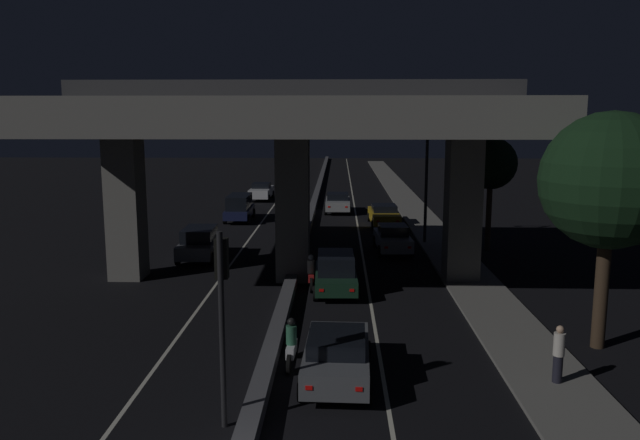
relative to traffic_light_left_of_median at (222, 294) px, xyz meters
name	(u,v)px	position (x,y,z in m)	size (l,w,h in m)	color
lane_line_left_inner	(266,216)	(-2.71, 32.09, -3.27)	(0.12, 126.00, 0.00)	beige
lane_line_right_inner	(356,216)	(4.03, 32.09, -3.27)	(0.12, 126.00, 0.00)	beige
median_divider	(311,213)	(0.66, 32.09, -3.06)	(0.51, 126.00, 0.42)	#4C4C51
sidewalk_right	(432,233)	(8.70, 25.09, -3.21)	(2.52, 126.00, 0.12)	slate
elevated_overpass	(292,126)	(0.66, 13.72, 3.69)	(20.25, 13.93, 8.96)	slate
traffic_light_left_of_median	(222,294)	(0.00, 0.00, 0.00)	(0.30, 0.49, 4.79)	black
street_lamp	(421,169)	(7.43, 21.94, 1.13)	(2.29, 0.32, 7.36)	#2D2D30
car_grey_lead	(337,355)	(2.70, 2.62, -2.51)	(2.05, 4.27, 1.44)	#515459
car_dark_green_second	(336,272)	(2.61, 11.61, -2.41)	(1.95, 4.01, 1.67)	black
car_silver_third	(393,238)	(5.69, 19.59, -2.50)	(2.02, 4.27, 1.53)	gray
car_taxi_yellow_fourth	(384,215)	(5.82, 28.16, -2.54)	(2.11, 4.85, 1.43)	gold
car_silver_fifth	(338,202)	(2.65, 33.70, -2.47)	(2.00, 3.93, 1.54)	gray
car_grey_lead_oncoming	(200,243)	(-4.52, 17.61, -2.40)	(2.03, 4.24, 1.67)	#515459
car_dark_blue_second_oncoming	(239,207)	(-4.36, 29.73, -2.28)	(1.88, 4.61, 1.86)	#141938
car_white_third_oncoming	(261,191)	(-4.19, 41.01, -2.49)	(1.94, 4.47, 1.50)	silver
motorcycle_white_filtering_near	(291,345)	(1.33, 3.67, -2.64)	(0.33, 1.86, 1.48)	black
motorcycle_red_filtering_mid	(311,274)	(1.54, 12.09, -2.63)	(0.34, 1.90, 1.51)	black
pedestrian_on_sidewalk	(559,354)	(8.79, 2.44, -2.33)	(0.31, 0.31, 1.63)	black
roadside_tree_kerbside_near	(610,181)	(11.13, 5.48, 2.13)	(4.29, 4.29, 7.57)	#38281C
roadside_tree_kerbside_mid	(491,164)	(11.03, 20.31, 1.53)	(2.84, 2.84, 6.26)	#38281C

